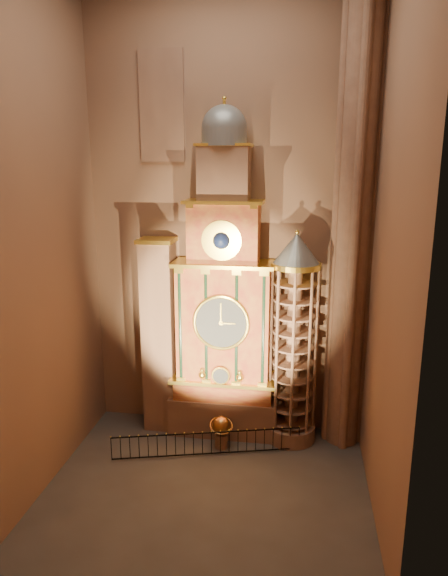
% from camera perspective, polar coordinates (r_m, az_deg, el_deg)
% --- Properties ---
extents(floor, '(14.00, 14.00, 0.00)m').
position_cam_1_polar(floor, '(24.20, -1.89, -21.20)').
color(floor, '#383330').
rests_on(floor, ground).
extents(wall_back, '(22.00, 0.00, 22.00)m').
position_cam_1_polar(wall_back, '(25.89, 0.36, 7.44)').
color(wall_back, '#91694E').
rests_on(wall_back, floor).
extents(wall_left, '(0.00, 22.00, 22.00)m').
position_cam_1_polar(wall_left, '(22.41, -20.10, 5.60)').
color(wall_left, '#91694E').
rests_on(wall_left, floor).
extents(wall_right, '(0.00, 22.00, 22.00)m').
position_cam_1_polar(wall_right, '(19.95, 18.11, 4.83)').
color(wall_right, '#91694E').
rests_on(wall_right, floor).
extents(astronomical_clock, '(5.60, 2.41, 16.70)m').
position_cam_1_polar(astronomical_clock, '(25.74, 0.01, -2.43)').
color(astronomical_clock, '#8C634C').
rests_on(astronomical_clock, floor).
extents(portrait_tower, '(1.80, 1.60, 10.20)m').
position_cam_1_polar(portrait_tower, '(26.92, -7.18, -5.22)').
color(portrait_tower, '#8C634C').
rests_on(portrait_tower, floor).
extents(stair_turret, '(2.50, 2.50, 10.80)m').
position_cam_1_polar(stair_turret, '(25.65, 7.72, -5.93)').
color(stair_turret, '#8C634C').
rests_on(stair_turret, floor).
extents(gothic_pier, '(2.04, 2.04, 22.00)m').
position_cam_1_polar(gothic_pier, '(24.75, 14.23, 6.72)').
color(gothic_pier, '#8C634C').
rests_on(gothic_pier, floor).
extents(stained_glass_window, '(2.20, 0.14, 5.20)m').
position_cam_1_polar(stained_glass_window, '(26.43, -6.94, 19.42)').
color(stained_glass_window, navy).
rests_on(stained_glass_window, wall_back).
extents(celestial_globe, '(1.47, 1.43, 1.67)m').
position_cam_1_polar(celestial_globe, '(26.39, -0.31, -15.40)').
color(celestial_globe, '#8C634C').
rests_on(celestial_globe, floor).
extents(iron_railing, '(8.81, 2.37, 1.19)m').
position_cam_1_polar(iron_railing, '(25.92, -1.91, -16.89)').
color(iron_railing, black).
rests_on(iron_railing, floor).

